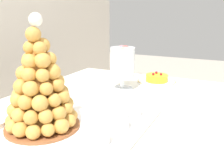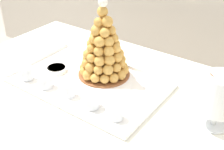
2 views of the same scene
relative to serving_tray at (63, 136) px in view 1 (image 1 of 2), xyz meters
The scene contains 8 objects.
buffet_table 0.14m from the serving_tray, ahead, with size 1.57×0.97×0.76m.
serving_tray is the anchor object (origin of this frame).
croquembouche 0.17m from the serving_tray, 80.94° to the left, with size 0.24×0.24×0.36m.
dessert_cup_centre 0.13m from the serving_tray, 89.00° to the right, with size 0.05×0.05×0.06m.
dessert_cup_mid_right 0.18m from the serving_tray, 46.19° to the right, with size 0.06×0.06×0.05m.
dessert_cup_right 0.28m from the serving_tray, 28.63° to the right, with size 0.05×0.05×0.05m.
macaron_goblet 0.56m from the serving_tray, ahead, with size 0.12×0.12×0.22m.
fruit_tart_plate 0.75m from the serving_tray, ahead, with size 0.21×0.21×0.06m.
Camera 1 is at (-0.66, -0.43, 1.12)m, focal length 40.22 mm.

